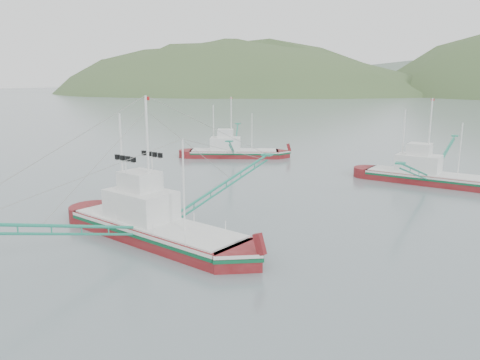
% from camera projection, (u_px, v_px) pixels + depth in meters
% --- Properties ---
extents(ground, '(1200.00, 1200.00, 0.00)m').
position_uv_depth(ground, '(208.00, 234.00, 36.95)').
color(ground, slate).
rests_on(ground, ground).
extents(main_boat, '(16.46, 28.36, 11.67)m').
position_uv_depth(main_boat, '(153.00, 212.00, 35.34)').
color(main_boat, maroon).
rests_on(main_boat, ground).
extents(bg_boat_right, '(14.98, 26.19, 10.67)m').
position_uv_depth(bg_boat_right, '(429.00, 169.00, 54.61)').
color(bg_boat_right, maroon).
rests_on(bg_boat_right, ground).
extents(bg_boat_left, '(14.14, 23.86, 10.12)m').
position_uv_depth(bg_boat_left, '(234.00, 144.00, 73.22)').
color(bg_boat_left, maroon).
rests_on(bg_boat_left, ground).
extents(headland_left, '(448.00, 308.00, 210.00)m').
position_uv_depth(headland_left, '(228.00, 93.00, 430.43)').
color(headland_left, '#3F582D').
rests_on(headland_left, ground).
extents(ridge_distant, '(960.00, 400.00, 240.00)m').
position_uv_depth(ridge_distant, '(478.00, 91.00, 519.18)').
color(ridge_distant, slate).
rests_on(ridge_distant, ground).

